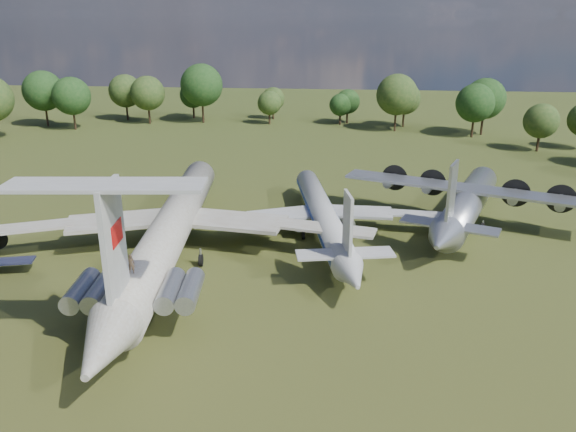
# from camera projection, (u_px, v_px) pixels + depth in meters

# --- Properties ---
(ground) EXTENTS (300.00, 300.00, 0.00)m
(ground) POSITION_uv_depth(u_px,v_px,m) (185.00, 248.00, 65.96)
(ground) COLOR #224316
(ground) RESTS_ON ground
(il62_airliner) EXTENTS (50.72, 62.87, 5.76)m
(il62_airliner) POSITION_uv_depth(u_px,v_px,m) (172.00, 234.00, 62.33)
(il62_airliner) COLOR silver
(il62_airliner) RESTS_ON ground
(tu104_jet) EXTENTS (39.52, 47.86, 4.25)m
(tu104_jet) POSITION_uv_depth(u_px,v_px,m) (323.00, 219.00, 68.82)
(tu104_jet) COLOR silver
(tu104_jet) RESTS_ON ground
(an12_transport) EXTENTS (43.94, 46.16, 4.84)m
(an12_transport) POSITION_uv_depth(u_px,v_px,m) (467.00, 208.00, 72.14)
(an12_transport) COLOR gray
(an12_transport) RESTS_ON ground
(person_on_il62) EXTENTS (0.72, 0.58, 1.70)m
(person_on_il62) POSITION_uv_depth(u_px,v_px,m) (131.00, 264.00, 45.90)
(person_on_il62) COLOR #8B6847
(person_on_il62) RESTS_ON il62_airliner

